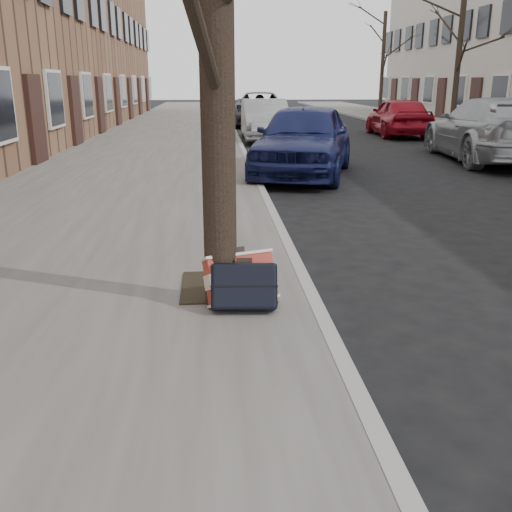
{
  "coord_description": "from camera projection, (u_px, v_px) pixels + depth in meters",
  "views": [
    {
      "loc": [
        -2.11,
        -3.79,
        1.95
      ],
      "look_at": [
        -1.76,
        0.8,
        0.54
      ],
      "focal_mm": 40.0,
      "sensor_mm": 36.0,
      "label": 1
    }
  ],
  "objects": [
    {
      "name": "suitcase_red",
      "position": [
        240.0,
        278.0,
        4.84
      ],
      "size": [
        0.65,
        0.49,
        0.45
      ],
      "primitive_type": "cube",
      "rotation": [
        -0.42,
        0.0,
        0.33
      ],
      "color": "maroon",
      "rests_on": "near_sidewalk"
    },
    {
      "name": "near_sidewalk",
      "position": [
        163.0,
        142.0,
        18.35
      ],
      "size": [
        5.0,
        70.0,
        0.12
      ],
      "primitive_type": "cube",
      "color": "slate",
      "rests_on": "ground"
    },
    {
      "name": "car_far_front",
      "position": [
        491.0,
        130.0,
        14.22
      ],
      "size": [
        2.78,
        5.63,
        1.57
      ],
      "primitive_type": "imported",
      "rotation": [
        0.0,
        0.0,
        3.03
      ],
      "color": "#94979B",
      "rests_on": "ground"
    },
    {
      "name": "car_near_mid",
      "position": [
        265.0,
        120.0,
        19.19
      ],
      "size": [
        1.48,
        4.17,
        1.37
      ],
      "primitive_type": "imported",
      "rotation": [
        0.0,
        0.0,
        -0.01
      ],
      "color": "#96979D",
      "rests_on": "ground"
    },
    {
      "name": "suitcase_navy",
      "position": [
        244.0,
        286.0,
        4.71
      ],
      "size": [
        0.56,
        0.35,
        0.43
      ],
      "primitive_type": "cube",
      "rotation": [
        -0.42,
        0.0,
        -0.06
      ],
      "color": "black",
      "rests_on": "near_sidewalk"
    },
    {
      "name": "tree_far_b",
      "position": [
        458.0,
        67.0,
        21.52
      ],
      "size": [
        0.22,
        0.22,
        4.69
      ],
      "primitive_type": "cylinder",
      "color": "black",
      "rests_on": "far_sidewalk"
    },
    {
      "name": "car_far_back",
      "position": [
        398.0,
        117.0,
        20.78
      ],
      "size": [
        1.83,
        4.2,
        1.41
      ],
      "primitive_type": "imported",
      "rotation": [
        0.0,
        0.0,
        3.1
      ],
      "color": "maroon",
      "rests_on": "ground"
    },
    {
      "name": "far_sidewalk",
      "position": [
        507.0,
        140.0,
        19.17
      ],
      "size": [
        4.0,
        70.0,
        0.12
      ],
      "primitive_type": "cube",
      "color": "slate",
      "rests_on": "ground"
    },
    {
      "name": "car_near_front",
      "position": [
        304.0,
        139.0,
        12.11
      ],
      "size": [
        3.04,
        4.82,
        1.53
      ],
      "primitive_type": "imported",
      "rotation": [
        0.0,
        0.0,
        -0.3
      ],
      "color": "#161C4C",
      "rests_on": "ground"
    },
    {
      "name": "car_near_back",
      "position": [
        260.0,
        109.0,
        25.85
      ],
      "size": [
        2.8,
        5.45,
        1.47
      ],
      "primitive_type": "imported",
      "rotation": [
        0.0,
        0.0,
        -0.07
      ],
      "color": "#3E3E43",
      "rests_on": "ground"
    },
    {
      "name": "ground",
      "position": [
        495.0,
        349.0,
        4.33
      ],
      "size": [
        120.0,
        120.0,
        0.0
      ],
      "primitive_type": "plane",
      "color": "black",
      "rests_on": "ground"
    },
    {
      "name": "dirt_patch",
      "position": [
        228.0,
        286.0,
        5.3
      ],
      "size": [
        0.85,
        0.85,
        0.02
      ],
      "primitive_type": "cube",
      "color": "black",
      "rests_on": "near_sidewalk"
    },
    {
      "name": "tree_far_c",
      "position": [
        383.0,
        64.0,
        30.91
      ],
      "size": [
        0.2,
        0.2,
        5.36
      ],
      "primitive_type": "cylinder",
      "color": "black",
      "rests_on": "far_sidewalk"
    }
  ]
}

